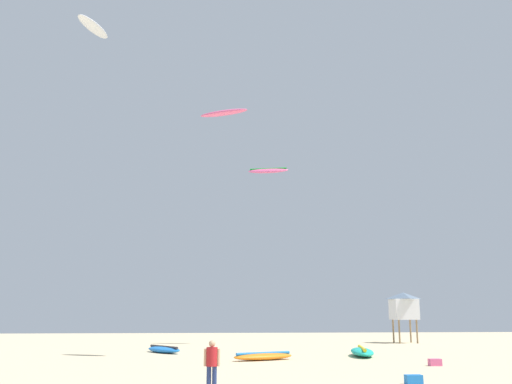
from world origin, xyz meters
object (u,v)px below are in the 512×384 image
object	(u,v)px
lifeguard_tower	(404,306)
kite_aloft_0	(224,113)
cooler_box	(435,362)
kite_grounded_far	(362,352)
gear_bag	(414,380)
kite_grounded_mid	(164,349)
kite_aloft_1	(93,27)
kite_aloft_4	(268,170)
kite_grounded_near	(263,356)
person_foreground	(212,362)

from	to	relation	value
lifeguard_tower	kite_aloft_0	world-z (taller)	kite_aloft_0
cooler_box	kite_aloft_0	world-z (taller)	kite_aloft_0
kite_grounded_far	gear_bag	distance (m)	13.21
kite_grounded_mid	kite_aloft_1	size ratio (longest dim) A/B	0.80
kite_aloft_4	kite_aloft_0	bearing A→B (deg)	-107.63
kite_grounded_near	kite_grounded_far	xyz separation A→B (m)	(5.91, 2.28, 0.06)
kite_grounded_far	kite_aloft_1	bearing A→B (deg)	144.27
lifeguard_tower	kite_grounded_mid	bearing A→B (deg)	-151.24
kite_grounded_near	lifeguard_tower	distance (m)	21.89
kite_grounded_mid	kite_aloft_4	bearing A→B (deg)	50.37
kite_grounded_mid	kite_aloft_0	size ratio (longest dim) A/B	1.14
kite_aloft_1	kite_aloft_0	bearing A→B (deg)	-51.38
kite_grounded_far	cooler_box	distance (m)	6.49
kite_aloft_1	kite_grounded_mid	bearing A→B (deg)	-51.84
kite_grounded_mid	kite_aloft_0	world-z (taller)	kite_aloft_0
kite_grounded_far	gear_bag	world-z (taller)	kite_grounded_far
gear_bag	kite_grounded_far	bearing A→B (deg)	81.86
gear_bag	person_foreground	bearing A→B (deg)	-169.29
lifeguard_tower	kite_aloft_4	size ratio (longest dim) A/B	1.18
kite_grounded_mid	person_foreground	bearing A→B (deg)	-81.70
kite_grounded_mid	kite_aloft_1	distance (m)	29.53
kite_aloft_4	kite_aloft_1	bearing A→B (deg)	177.94
person_foreground	cooler_box	xyz separation A→B (m)	(10.50, 8.12, -0.75)
lifeguard_tower	person_foreground	bearing A→B (deg)	-119.80
kite_grounded_near	kite_aloft_4	bearing A→B (deg)	82.37
gear_bag	kite_aloft_1	bearing A→B (deg)	122.78
person_foreground	gear_bag	distance (m)	7.09
person_foreground	kite_grounded_mid	distance (m)	18.59
kite_aloft_0	kite_aloft_4	bearing A→B (deg)	72.37
kite_grounded_near	gear_bag	distance (m)	11.53
kite_grounded_near	kite_grounded_far	distance (m)	6.33
gear_bag	kite_aloft_1	size ratio (longest dim) A/B	0.12
person_foreground	lifeguard_tower	xyz separation A→B (m)	(16.58, 28.95, 2.15)
kite_aloft_0	kite_grounded_far	bearing A→B (deg)	0.78
kite_grounded_mid	kite_grounded_far	bearing A→B (deg)	-19.21
gear_bag	kite_aloft_4	bearing A→B (deg)	94.26
kite_grounded_near	kite_aloft_0	size ratio (longest dim) A/B	1.12
kite_grounded_mid	kite_aloft_0	xyz separation A→B (m)	(3.41, -4.11, 14.12)
person_foreground	kite_grounded_far	bearing A→B (deg)	-21.05
kite_grounded_mid	lifeguard_tower	world-z (taller)	lifeguard_tower
lifeguard_tower	kite_aloft_0	xyz separation A→B (m)	(-15.85, -14.68, 11.27)
gear_bag	kite_aloft_0	bearing A→B (deg)	115.55
kite_grounded_near	person_foreground	bearing A→B (deg)	-103.42
kite_grounded_mid	kite_grounded_far	xyz separation A→B (m)	(11.48, -4.00, 0.05)
kite_grounded_far	kite_aloft_1	xyz separation A→B (m)	(-19.16, 13.78, 26.73)
kite_grounded_far	lifeguard_tower	size ratio (longest dim) A/B	1.11
kite_grounded_far	cooler_box	xyz separation A→B (m)	(1.71, -6.26, -0.10)
kite_grounded_near	cooler_box	world-z (taller)	kite_grounded_near
person_foreground	kite_aloft_4	distance (m)	31.05
kite_grounded_near	kite_grounded_mid	xyz separation A→B (m)	(-5.57, 6.27, 0.01)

